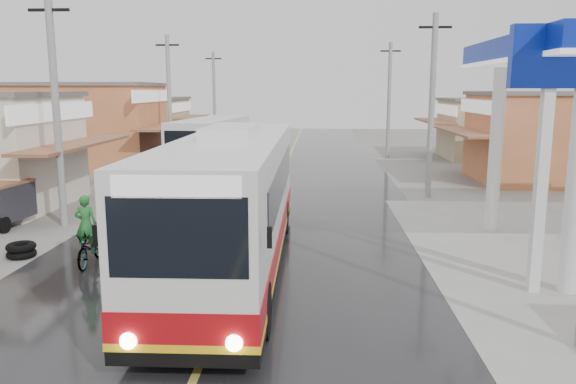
% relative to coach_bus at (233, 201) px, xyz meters
% --- Properties ---
extents(ground, '(120.00, 120.00, 0.00)m').
position_rel_coach_bus_xyz_m(ground, '(0.19, -4.41, -1.85)').
color(ground, slate).
rests_on(ground, ground).
extents(road, '(12.00, 90.00, 0.02)m').
position_rel_coach_bus_xyz_m(road, '(0.19, 10.59, -1.84)').
color(road, black).
rests_on(road, ground).
extents(centre_line, '(0.15, 90.00, 0.01)m').
position_rel_coach_bus_xyz_m(centre_line, '(0.19, 10.59, -1.83)').
color(centre_line, '#D8CC4C').
rests_on(centre_line, road).
extents(shopfronts_left, '(11.00, 44.00, 5.20)m').
position_rel_coach_bus_xyz_m(shopfronts_left, '(-12.81, 13.59, -1.85)').
color(shopfronts_left, tan).
rests_on(shopfronts_left, ground).
extents(utility_poles_left, '(1.60, 50.00, 8.00)m').
position_rel_coach_bus_xyz_m(utility_poles_left, '(-6.81, 11.59, -1.85)').
color(utility_poles_left, gray).
rests_on(utility_poles_left, ground).
extents(utility_poles_right, '(1.60, 36.00, 8.00)m').
position_rel_coach_bus_xyz_m(utility_poles_right, '(7.19, 10.59, -1.85)').
color(utility_poles_right, gray).
rests_on(utility_poles_right, ground).
extents(coach_bus, '(2.91, 12.34, 3.84)m').
position_rel_coach_bus_xyz_m(coach_bus, '(0.00, 0.00, 0.00)').
color(coach_bus, silver).
rests_on(coach_bus, road).
extents(second_bus, '(3.35, 9.59, 3.12)m').
position_rel_coach_bus_xyz_m(second_bus, '(-3.89, 17.59, -0.17)').
color(second_bus, silver).
rests_on(second_bus, road).
extents(cyclist, '(0.75, 1.89, 2.00)m').
position_rel_coach_bus_xyz_m(cyclist, '(-4.03, 0.13, -1.20)').
color(cyclist, black).
rests_on(cyclist, ground).
extents(tricycle_near, '(1.60, 2.24, 1.60)m').
position_rel_coach_bus_xyz_m(tricycle_near, '(-8.78, 4.26, -0.94)').
color(tricycle_near, '#26262D').
rests_on(tricycle_near, ground).
extents(tyre_stack, '(0.83, 0.83, 0.42)m').
position_rel_coach_bus_xyz_m(tyre_stack, '(-6.30, 0.70, -1.64)').
color(tyre_stack, black).
rests_on(tyre_stack, ground).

